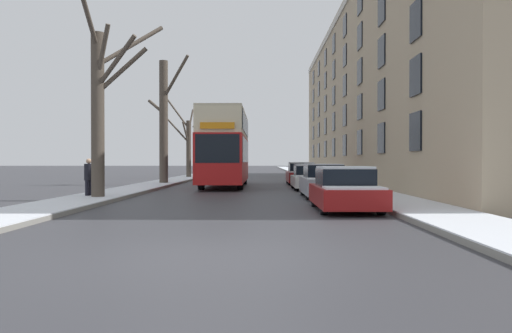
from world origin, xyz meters
name	(u,v)px	position (x,y,z in m)	size (l,w,h in m)	color
ground_plane	(204,257)	(0.00, 0.00, 0.00)	(320.00, 320.00, 0.00)	#38383D
sidewalk_left	(208,173)	(-5.74, 53.00, 0.08)	(2.30, 130.00, 0.16)	gray
sidewalk_right	(302,173)	(5.74, 53.00, 0.08)	(2.30, 130.00, 0.16)	gray
terrace_facade_right	(397,94)	(11.38, 30.85, 6.71)	(9.10, 50.37, 13.42)	tan
bare_tree_left_0	(101,104)	(-5.33, 11.34, 3.77)	(2.45, 3.74, 7.69)	#4C4238
bare_tree_left_1	(164,120)	(-5.39, 24.01, 4.20)	(3.07, 2.23, 8.14)	#4C4238
bare_tree_left_2	(187,144)	(-5.77, 36.28, 3.07)	(2.67, 2.04, 7.16)	#4C4238
bare_tree_left_3	(205,148)	(-5.54, 48.33, 3.02)	(3.29, 2.33, 6.47)	#4C4238
double_decker_bus	(225,145)	(-1.31, 21.99, 2.51)	(2.48, 10.55, 4.43)	red
parked_car_0	(345,190)	(3.51, 7.63, 0.64)	(1.86, 4.21, 1.37)	maroon
parked_car_1	(323,182)	(3.51, 13.19, 0.66)	(1.72, 4.50, 1.42)	#9EA3AD
parked_car_2	(310,178)	(3.51, 19.18, 0.64)	(1.86, 4.35, 1.38)	silver
parked_car_3	(301,174)	(3.51, 25.12, 0.68)	(1.87, 4.48, 1.47)	maroon
pedestrian_left_sidewalk	(89,177)	(-6.03, 11.94, 0.90)	(0.36, 0.36, 1.64)	black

